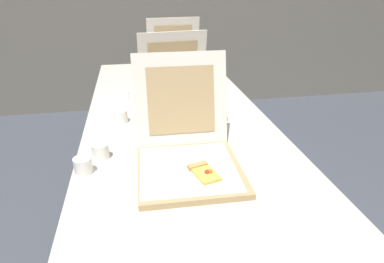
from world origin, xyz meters
The scene contains 9 objects.
table centered at (0.00, 0.68, 0.68)m, with size 0.86×2.46×0.73m.
pizza_box_front centered at (-0.02, 0.33, 0.78)m, with size 0.37×0.46×0.37m.
pizza_box_middle centered at (0.03, 0.88, 0.78)m, with size 0.40×0.40×0.38m.
pizza_box_back centered at (0.10, 1.47, 0.78)m, with size 0.38×0.38×0.38m.
cup_white_near_center centered at (-0.34, 0.45, 0.76)m, with size 0.06×0.06×0.06m, color white.
cup_white_near_left centered at (-0.39, 0.35, 0.76)m, with size 0.06×0.06×0.06m, color white.
cup_white_mid centered at (-0.27, 0.78, 0.76)m, with size 0.06×0.06×0.06m, color white.
cup_white_far centered at (-0.20, 1.06, 0.76)m, with size 0.06×0.06×0.06m, color white.
napkin_pile centered at (0.08, -0.10, 0.73)m, with size 0.16×0.15×0.01m.
Camera 1 is at (-0.19, -0.67, 1.35)m, focal length 30.55 mm.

